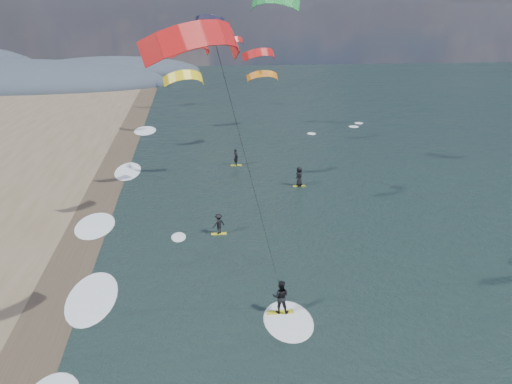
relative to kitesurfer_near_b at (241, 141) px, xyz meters
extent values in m
cube|color=#382D23|center=(-9.93, 2.14, -10.60)|extent=(3.00, 240.00, 0.00)
ellipsoid|color=#3D4756|center=(-37.93, 92.14, -10.61)|extent=(64.00, 24.00, 10.00)
ellipsoid|color=#3D4756|center=(-19.93, 112.14, -10.61)|extent=(40.00, 18.00, 7.00)
cube|color=gold|center=(2.41, 4.34, -10.57)|extent=(1.46, 0.45, 0.07)
imported|color=black|center=(2.41, 4.34, -9.61)|extent=(1.02, 0.86, 1.85)
ellipsoid|color=white|center=(2.71, 3.54, -10.61)|extent=(2.60, 4.20, 0.12)
cylinder|color=black|center=(0.66, 1.34, -2.50)|extent=(0.02, 0.02, 15.28)
cube|color=gold|center=(-0.35, 15.55, -10.58)|extent=(1.10, 0.35, 0.05)
imported|color=black|center=(-0.35, 15.55, -9.81)|extent=(1.11, 0.97, 1.49)
cube|color=gold|center=(7.37, 25.74, -10.58)|extent=(1.10, 0.35, 0.05)
imported|color=black|center=(7.37, 25.74, -9.67)|extent=(0.78, 0.99, 1.77)
cube|color=gold|center=(2.24, 33.05, -10.58)|extent=(1.10, 0.35, 0.05)
imported|color=black|center=(2.24, 33.05, -9.72)|extent=(0.63, 0.73, 1.68)
ellipsoid|color=white|center=(-8.73, 7.14, -10.61)|extent=(2.40, 5.40, 0.11)
ellipsoid|color=white|center=(-8.73, 18.14, -10.61)|extent=(2.40, 5.40, 0.11)
ellipsoid|color=white|center=(-8.73, 32.14, -10.61)|extent=(2.40, 5.40, 0.11)
ellipsoid|color=white|center=(-8.73, 50.14, -10.61)|extent=(2.40, 5.40, 0.11)
camera|label=1|loc=(-1.85, -22.21, 5.45)|focal=40.00mm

